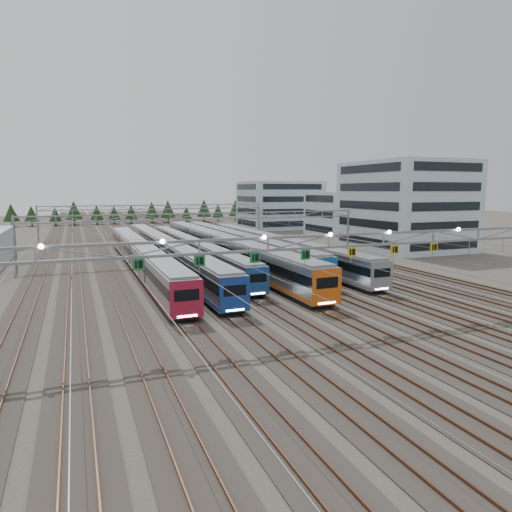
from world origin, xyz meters
name	(u,v)px	position (x,y,z in m)	size (l,w,h in m)	color
ground	(327,325)	(0.00, 0.00, 0.00)	(400.00, 400.00, 0.00)	#47423A
track_bed	(149,226)	(0.00, 100.00, 1.49)	(54.00, 260.00, 5.42)	#2D2823
train_a	(140,255)	(-11.25, 33.70, 2.20)	(2.99, 58.74, 3.90)	black
train_b	(166,250)	(-6.75, 38.27, 2.17)	(2.95, 67.10, 3.85)	black
train_c	(192,249)	(-2.25, 39.40, 2.01)	(2.71, 58.07, 3.53)	black
train_d	(221,247)	(2.25, 37.91, 2.34)	(3.20, 68.24, 4.17)	black
train_e	(238,244)	(6.75, 42.39, 2.22)	(3.02, 61.64, 3.93)	black
train_f	(274,247)	(11.25, 36.42, 2.15)	(2.91, 58.23, 3.79)	black
gantry_near	(329,244)	(-0.05, -0.12, 7.09)	(56.36, 0.61, 8.08)	gray
gantry_mid	(204,222)	(0.00, 40.00, 6.39)	(56.36, 0.36, 8.00)	gray
gantry_far	(157,211)	(0.00, 85.00, 6.39)	(56.36, 0.36, 8.00)	gray
depot_bldg_south	(405,206)	(41.04, 40.04, 8.58)	(18.00, 22.00, 17.16)	#ACC4CE
depot_bldg_mid	(343,214)	(43.92, 67.04, 5.60)	(14.00, 16.00, 11.20)	#ACC4CE
depot_bldg_north	(280,205)	(38.98, 94.74, 7.10)	(22.00, 18.00, 14.19)	#ACC4CE
treeline	(123,212)	(-4.05, 131.04, 4.23)	(87.50, 5.60, 7.02)	#332114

